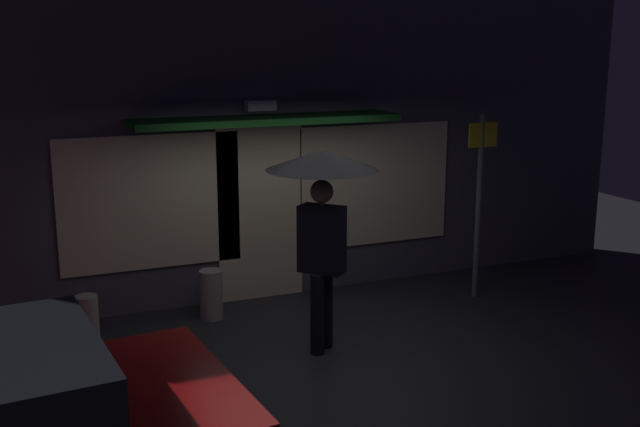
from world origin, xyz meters
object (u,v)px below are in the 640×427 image
at_px(street_sign_post, 479,195).
at_px(sidewalk_bollard_2, 88,327).
at_px(sidewalk_bollard, 211,295).
at_px(person_with_umbrella, 322,192).

bearing_deg(street_sign_post, sidewalk_bollard_2, -178.88).
bearing_deg(sidewalk_bollard, street_sign_post, -9.39).
bearing_deg(sidewalk_bollard, person_with_umbrella, -58.92).
bearing_deg(sidewalk_bollard, sidewalk_bollard_2, -156.35).
xyz_separation_m(street_sign_post, sidewalk_bollard, (-3.32, 0.55, -1.03)).
distance_m(sidewalk_bollard, sidewalk_bollard_2, 1.60).
bearing_deg(person_with_umbrella, street_sign_post, 66.82).
distance_m(street_sign_post, sidewalk_bollard_2, 4.88).
height_order(sidewalk_bollard, sidewalk_bollard_2, sidewalk_bollard_2).
bearing_deg(sidewalk_bollard_2, person_with_umbrella, -17.75).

